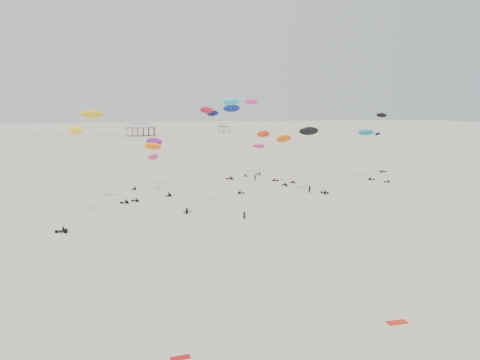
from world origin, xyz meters
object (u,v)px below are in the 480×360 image
object	(u,v)px
rig_3	(256,116)
pavilion_main	(140,130)
spectator_0	(244,220)
pavilion_small	(224,128)
rig_8	(150,153)
rig_0	(269,156)

from	to	relation	value
rig_3	pavilion_main	bearing A→B (deg)	-129.06
rig_3	spectator_0	size ratio (longest dim) A/B	13.38
pavilion_small	spectator_0	world-z (taller)	pavilion_small
pavilion_main	rig_8	bearing A→B (deg)	-91.65
rig_3	spectator_0	xyz separation A→B (m)	(-17.71, -53.73, -19.08)
rig_3	rig_8	xyz separation A→B (m)	(-33.85, -22.01, -8.58)
pavilion_main	pavilion_small	distance (m)	76.16
spectator_0	pavilion_small	bearing A→B (deg)	-78.25
rig_0	rig_8	world-z (taller)	rig_8
rig_0	pavilion_small	bearing A→B (deg)	-116.89
spectator_0	rig_0	bearing A→B (deg)	-89.87
spectator_0	pavilion_main	bearing A→B (deg)	-64.75
pavilion_main	pavilion_small	bearing A→B (deg)	23.20
rig_0	rig_3	xyz separation A→B (m)	(-2.47, 6.48, 11.95)
rig_3	rig_0	bearing A→B (deg)	64.61
pavilion_main	rig_0	bearing A→B (deg)	-82.38
pavilion_main	rig_3	size ratio (longest dim) A/B	0.81
rig_8	pavilion_small	bearing A→B (deg)	3.68
rig_3	rig_8	world-z (taller)	rig_3
pavilion_small	spectator_0	xyz separation A→B (m)	(-60.66, -298.06, -3.49)
rig_3	rig_8	bearing A→B (deg)	-13.21
rig_0	spectator_0	world-z (taller)	rig_0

